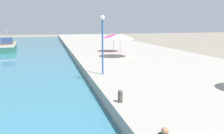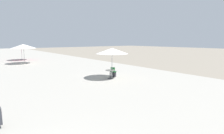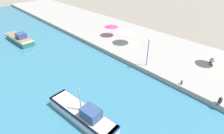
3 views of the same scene
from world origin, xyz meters
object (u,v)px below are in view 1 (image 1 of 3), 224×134
object	(u,v)px
fishing_boat_far	(8,46)
cafe_umbrella_striped	(114,36)
cafe_umbrella_white	(120,36)
lamppost	(102,35)
mooring_bollard	(120,96)

from	to	relation	value
fishing_boat_far	cafe_umbrella_striped	distance (m)	19.98
fishing_boat_far	cafe_umbrella_striped	xyz separation A→B (m)	(15.90, -11.91, 2.17)
fishing_boat_far	cafe_umbrella_striped	bearing A→B (deg)	-41.92
cafe_umbrella_white	lamppost	size ratio (longest dim) A/B	0.73
cafe_umbrella_white	mooring_bollard	bearing A→B (deg)	-107.81
cafe_umbrella_striped	mooring_bollard	bearing A→B (deg)	-105.19
cafe_umbrella_white	mooring_bollard	distance (m)	15.54
fishing_boat_far	mooring_bollard	bearing A→B (deg)	-76.81
mooring_bollard	cafe_umbrella_white	bearing A→B (deg)	72.19
mooring_bollard	cafe_umbrella_striped	bearing A→B (deg)	74.81
fishing_boat_far	cafe_umbrella_white	bearing A→B (deg)	-53.49
cafe_umbrella_striped	mooring_bollard	size ratio (longest dim) A/B	4.71
cafe_umbrella_striped	mooring_bollard	xyz separation A→B (m)	(-5.40, -19.88, -1.90)
fishing_boat_far	cafe_umbrella_striped	size ratio (longest dim) A/B	2.91
mooring_bollard	fishing_boat_far	bearing A→B (deg)	108.28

